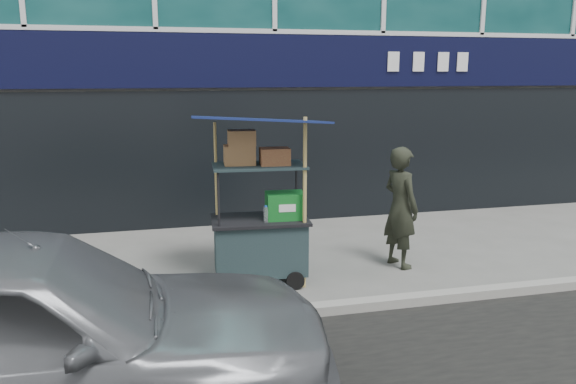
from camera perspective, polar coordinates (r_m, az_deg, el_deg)
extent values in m
plane|color=#60605C|center=(6.87, 5.83, -11.28)|extent=(80.00, 80.00, 0.00)
cube|color=gray|center=(6.67, 6.42, -11.46)|extent=(80.00, 0.18, 0.12)
cube|color=black|center=(10.03, -1.33, 13.15)|extent=(15.68, 0.06, 0.90)
cube|color=black|center=(10.18, -1.33, 3.53)|extent=(15.68, 0.04, 2.40)
cube|color=#1B2B2F|center=(7.38, -2.86, -5.53)|extent=(1.21, 0.76, 0.68)
cylinder|color=black|center=(7.13, -5.79, -9.37)|extent=(0.24, 0.07, 0.23)
cylinder|color=black|center=(7.22, 0.77, -9.02)|extent=(0.24, 0.07, 0.23)
cube|color=black|center=(7.27, -2.89, -2.83)|extent=(1.29, 0.84, 0.04)
cylinder|color=black|center=(6.87, -7.07, -0.85)|extent=(0.03, 0.03, 0.73)
cylinder|color=black|center=(6.99, 1.71, -0.53)|extent=(0.03, 0.03, 0.73)
cylinder|color=black|center=(7.44, -7.28, 0.15)|extent=(0.03, 0.03, 0.73)
cylinder|color=black|center=(7.55, 0.85, 0.43)|extent=(0.03, 0.03, 0.73)
cube|color=#1B2B2F|center=(7.12, -2.95, 2.68)|extent=(1.21, 0.76, 0.03)
cylinder|color=#9A8845|center=(7.02, 1.70, -1.30)|extent=(0.05, 0.05, 2.19)
cylinder|color=#9A8845|center=(7.47, -7.25, -0.94)|extent=(0.04, 0.04, 2.09)
cube|color=#0D114D|center=(7.05, -3.01, 7.36)|extent=(1.73, 1.28, 0.19)
cube|color=#0F6027|center=(7.23, -0.29, -1.37)|extent=(0.51, 0.37, 0.34)
cylinder|color=silver|center=(7.07, -2.25, -2.30)|extent=(0.07, 0.07, 0.19)
cylinder|color=blue|center=(7.04, -2.26, -1.46)|extent=(0.03, 0.03, 0.02)
cube|color=brown|center=(7.13, -4.96, 3.77)|extent=(0.41, 0.32, 0.24)
cube|color=olive|center=(7.08, -1.35, 3.64)|extent=(0.39, 0.30, 0.21)
cube|color=brown|center=(7.08, -4.74, 5.50)|extent=(0.36, 0.28, 0.19)
imported|color=black|center=(8.03, 11.37, -1.53)|extent=(0.57, 0.72, 1.72)
imported|color=slate|center=(4.67, -26.62, -13.20)|extent=(4.86, 1.98, 1.65)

